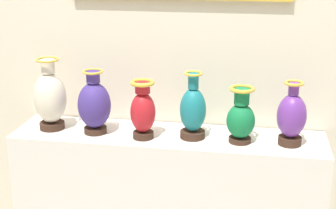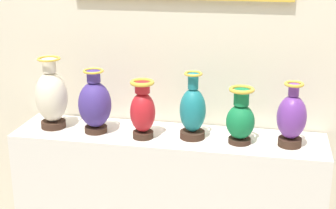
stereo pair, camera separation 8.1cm
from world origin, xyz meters
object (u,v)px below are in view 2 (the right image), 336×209
vase_indigo (95,104)px  vase_teal (193,111)px  vase_crimson (143,110)px  vase_ivory (51,97)px  vase_violet (292,118)px  vase_emerald (240,119)px

vase_indigo → vase_teal: vase_teal is taller
vase_crimson → vase_ivory: bearing=174.4°
vase_crimson → vase_violet: 0.81m
vase_ivory → vase_teal: bearing=-0.1°
vase_crimson → vase_violet: (0.81, 0.04, -0.00)m
vase_ivory → vase_crimson: vase_ivory is taller
vase_emerald → vase_violet: size_ratio=0.89×
vase_crimson → vase_indigo: bearing=173.5°
vase_crimson → vase_violet: size_ratio=0.94×
vase_indigo → vase_emerald: bearing=-0.1°
vase_violet → vase_indigo: bearing=-179.5°
vase_crimson → vase_violet: bearing=3.1°
vase_teal → vase_ivory: bearing=179.9°
vase_emerald → vase_violet: vase_violet is taller
vase_violet → vase_teal: bearing=179.0°
vase_ivory → vase_violet: 1.37m
vase_indigo → vase_violet: (1.09, 0.01, -0.01)m
vase_teal → vase_violet: 0.53m
vase_crimson → vase_teal: (0.27, 0.05, -0.00)m
vase_teal → vase_violet: (0.53, -0.01, 0.00)m
vase_ivory → vase_violet: vase_ivory is taller
vase_ivory → vase_violet: bearing=-0.5°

